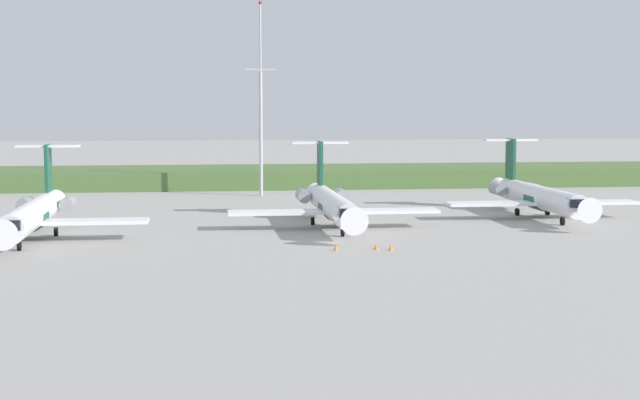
% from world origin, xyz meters
% --- Properties ---
extents(ground_plane, '(500.00, 500.00, 0.00)m').
position_xyz_m(ground_plane, '(0.00, 30.00, 0.00)').
color(ground_plane, '#9E9B96').
extents(grass_berm, '(320.00, 20.00, 2.96)m').
position_xyz_m(grass_berm, '(0.00, 67.77, 1.48)').
color(grass_berm, '#4C6B38').
rests_on(grass_berm, ground).
extents(regional_jet_nearest, '(22.81, 31.00, 9.00)m').
position_xyz_m(regional_jet_nearest, '(-29.48, 5.87, 2.54)').
color(regional_jet_nearest, white).
rests_on(regional_jet_nearest, ground).
extents(regional_jet_second, '(22.81, 31.00, 9.00)m').
position_xyz_m(regional_jet_second, '(1.34, 11.75, 2.54)').
color(regional_jet_second, white).
rests_on(regional_jet_second, ground).
extents(regional_jet_third, '(22.81, 31.00, 9.00)m').
position_xyz_m(regional_jet_third, '(26.96, 17.94, 2.54)').
color(regional_jet_third, white).
rests_on(regional_jet_third, ground).
extents(antenna_mast, '(4.40, 0.50, 28.28)m').
position_xyz_m(antenna_mast, '(-3.98, 49.20, 11.65)').
color(antenna_mast, '#B2B2B7').
rests_on(antenna_mast, ground).
extents(safety_cone_front_marker, '(0.44, 0.44, 0.55)m').
position_xyz_m(safety_cone_front_marker, '(-0.68, -5.66, 0.28)').
color(safety_cone_front_marker, orange).
rests_on(safety_cone_front_marker, ground).
extents(safety_cone_mid_marker, '(0.44, 0.44, 0.55)m').
position_xyz_m(safety_cone_mid_marker, '(3.12, -5.52, 0.28)').
color(safety_cone_mid_marker, orange).
rests_on(safety_cone_mid_marker, ground).
extents(safety_cone_rear_marker, '(0.44, 0.44, 0.55)m').
position_xyz_m(safety_cone_rear_marker, '(4.32, -6.30, 0.28)').
color(safety_cone_rear_marker, orange).
rests_on(safety_cone_rear_marker, ground).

